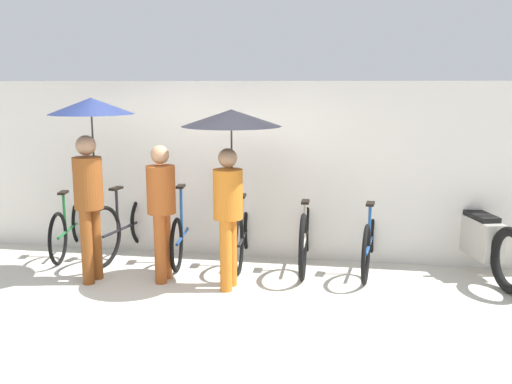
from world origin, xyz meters
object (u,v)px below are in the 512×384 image
object	(u,v)px
parked_bicycle_0	(70,227)
parked_bicycle_1	(126,226)
parked_bicycle_4	(306,234)
parked_bicycle_5	(370,240)
parked_bicycle_3	(244,234)
pedestrian_leading	(90,141)
motorcycle	(479,239)
parked_bicycle_2	(185,231)
pedestrian_center	(161,204)
pedestrian_trailing	(230,145)

from	to	relation	value
parked_bicycle_0	parked_bicycle_1	size ratio (longest dim) A/B	0.90
parked_bicycle_4	parked_bicycle_5	distance (m)	0.78
parked_bicycle_1	parked_bicycle_3	world-z (taller)	parked_bicycle_1
pedestrian_leading	motorcycle	size ratio (longest dim) A/B	1.03
parked_bicycle_4	pedestrian_leading	bearing A→B (deg)	109.44
parked_bicycle_3	pedestrian_leading	size ratio (longest dim) A/B	0.79
parked_bicycle_0	parked_bicycle_4	world-z (taller)	parked_bicycle_0
parked_bicycle_3	motorcycle	bearing A→B (deg)	-92.84
parked_bicycle_4	motorcycle	size ratio (longest dim) A/B	0.91
parked_bicycle_0	parked_bicycle_4	distance (m)	3.12
parked_bicycle_5	motorcycle	size ratio (longest dim) A/B	0.88
parked_bicycle_2	pedestrian_center	world-z (taller)	pedestrian_center
parked_bicycle_1	pedestrian_trailing	xyz separation A→B (m)	(1.58, -0.86, 1.17)
parked_bicycle_2	parked_bicycle_3	size ratio (longest dim) A/B	1.06
parked_bicycle_3	motorcycle	world-z (taller)	parked_bicycle_3
parked_bicycle_1	parked_bicycle_5	distance (m)	3.12
parked_bicycle_0	pedestrian_leading	distance (m)	1.72
pedestrian_center	motorcycle	xyz separation A→B (m)	(3.59, 0.90, -0.49)
pedestrian_center	pedestrian_trailing	distance (m)	1.04
parked_bicycle_1	parked_bicycle_5	size ratio (longest dim) A/B	1.01
parked_bicycle_3	pedestrian_center	size ratio (longest dim) A/B	1.05
parked_bicycle_2	pedestrian_leading	xyz separation A→B (m)	(-0.77, -0.95, 1.24)
parked_bicycle_0	motorcycle	bearing A→B (deg)	-100.18
pedestrian_trailing	motorcycle	xyz separation A→B (m)	(2.80, 0.92, -1.16)
parked_bicycle_3	parked_bicycle_5	distance (m)	1.56
motorcycle	parked_bicycle_5	bearing A→B (deg)	77.25
parked_bicycle_0	pedestrian_leading	bearing A→B (deg)	-149.49
motorcycle	pedestrian_leading	bearing A→B (deg)	86.13
parked_bicycle_0	motorcycle	world-z (taller)	parked_bicycle_0
parked_bicycle_0	parked_bicycle_3	distance (m)	2.34
parked_bicycle_1	parked_bicycle_4	world-z (taller)	parked_bicycle_1
pedestrian_center	motorcycle	bearing A→B (deg)	14.78
parked_bicycle_0	parked_bicycle_1	world-z (taller)	parked_bicycle_0
parked_bicycle_5	pedestrian_trailing	distance (m)	2.12
pedestrian_leading	pedestrian_trailing	distance (m)	1.57
parked_bicycle_4	pedestrian_leading	distance (m)	2.76
parked_bicycle_1	pedestrian_trailing	distance (m)	2.15
parked_bicycle_1	parked_bicycle_2	size ratio (longest dim) A/B	1.02
parked_bicycle_2	motorcycle	world-z (taller)	parked_bicycle_2
parked_bicycle_3	pedestrian_leading	bearing A→B (deg)	116.78
parked_bicycle_5	parked_bicycle_4	bearing A→B (deg)	96.15
parked_bicycle_3	pedestrian_center	distance (m)	1.27
parked_bicycle_2	pedestrian_trailing	xyz separation A→B (m)	(0.81, -0.90, 1.22)
parked_bicycle_2	parked_bicycle_4	size ratio (longest dim) A/B	0.96
parked_bicycle_0	parked_bicycle_2	xyz separation A→B (m)	(1.56, 0.05, -0.00)
parked_bicycle_3	parked_bicycle_4	world-z (taller)	parked_bicycle_3
parked_bicycle_3	parked_bicycle_4	size ratio (longest dim) A/B	0.90
parked_bicycle_3	parked_bicycle_4	xyz separation A→B (m)	(0.78, -0.03, 0.04)
parked_bicycle_0	parked_bicycle_3	bearing A→B (deg)	-100.47
parked_bicycle_2	pedestrian_trailing	world-z (taller)	pedestrian_trailing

